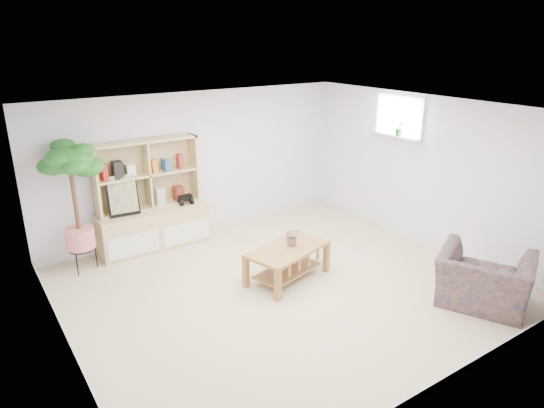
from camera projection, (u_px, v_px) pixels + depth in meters
floor at (283, 287)px, 6.62m from camera, size 5.50×5.00×0.01m
ceiling at (285, 110)px, 5.83m from camera, size 5.50×5.00×0.01m
walls at (284, 204)px, 6.23m from camera, size 5.51×5.01×2.40m
baseboard at (283, 283)px, 6.61m from camera, size 5.50×5.00×0.10m
window at (400, 116)px, 7.87m from camera, size 0.10×0.98×0.68m
window_sill at (395, 136)px, 7.95m from camera, size 0.14×1.00×0.04m
storage_unit at (151, 196)px, 7.58m from camera, size 1.74×0.59×1.74m
poster at (123, 195)px, 7.29m from camera, size 0.47×0.15×0.64m
toy_truck at (185, 199)px, 7.86m from camera, size 0.33×0.24×0.17m
coffee_table at (287, 263)px, 6.76m from camera, size 1.30×0.92×0.48m
table_plant at (292, 236)px, 6.73m from camera, size 0.26×0.23×0.26m
floor_tree at (76, 208)px, 6.79m from camera, size 0.82×0.82×1.92m
armchair at (485, 276)px, 6.05m from camera, size 1.33×1.39×0.81m
sill_plant at (399, 128)px, 7.85m from camera, size 0.17×0.16×0.25m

